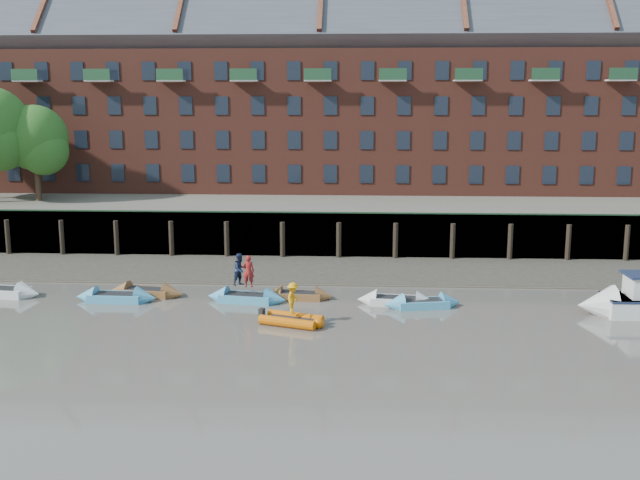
# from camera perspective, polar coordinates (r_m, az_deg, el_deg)

# --- Properties ---
(ground) EXTENTS (220.00, 220.00, 0.00)m
(ground) POSITION_cam_1_polar(r_m,az_deg,el_deg) (32.41, -3.23, -9.56)
(ground) COLOR #605A52
(ground) RESTS_ON ground
(foreshore) EXTENTS (110.00, 8.00, 0.50)m
(foreshore) POSITION_cam_1_polar(r_m,az_deg,el_deg) (49.61, -1.00, -2.32)
(foreshore) COLOR #3D382F
(foreshore) RESTS_ON ground
(mud_band) EXTENTS (110.00, 1.60, 0.10)m
(mud_band) POSITION_cam_1_polar(r_m,az_deg,el_deg) (46.32, -1.29, -3.27)
(mud_band) COLOR #4C4336
(mud_band) RESTS_ON ground
(river_wall) EXTENTS (110.00, 1.23, 3.30)m
(river_wall) POSITION_cam_1_polar(r_m,az_deg,el_deg) (53.57, -0.68, 0.41)
(river_wall) COLOR #2D2A26
(river_wall) RESTS_ON ground
(bank_terrace) EXTENTS (110.00, 28.00, 3.20)m
(bank_terrace) POSITION_cam_1_polar(r_m,az_deg,el_deg) (66.98, 0.07, 2.52)
(bank_terrace) COLOR #5E594D
(bank_terrace) RESTS_ON ground
(apartment_terrace) EXTENTS (80.60, 15.56, 20.98)m
(apartment_terrace) POSITION_cam_1_polar(r_m,az_deg,el_deg) (67.29, 0.11, 12.14)
(apartment_terrace) COLOR brown
(apartment_terrace) RESTS_ON bank_terrace
(rowboat_0) EXTENTS (4.95, 2.10, 1.39)m
(rowboat_0) POSITION_cam_1_polar(r_m,az_deg,el_deg) (46.95, -23.10, -3.65)
(rowboat_0) COLOR silver
(rowboat_0) RESTS_ON ground
(rowboat_1) EXTENTS (4.64, 1.46, 1.34)m
(rowboat_1) POSITION_cam_1_polar(r_m,az_deg,el_deg) (43.61, -15.27, -4.23)
(rowboat_1) COLOR #469AC2
(rowboat_1) RESTS_ON ground
(rowboat_2) EXTENTS (4.60, 1.97, 1.29)m
(rowboat_2) POSITION_cam_1_polar(r_m,az_deg,el_deg) (44.35, -13.08, -3.89)
(rowboat_2) COLOR brown
(rowboat_2) RESTS_ON ground
(rowboat_3) EXTENTS (4.70, 2.01, 1.32)m
(rowboat_3) POSITION_cam_1_polar(r_m,az_deg,el_deg) (42.19, -5.62, -4.41)
(rowboat_3) COLOR #469AC2
(rowboat_3) RESTS_ON ground
(rowboat_4) EXTENTS (4.01, 1.39, 1.15)m
(rowboat_4) POSITION_cam_1_polar(r_m,az_deg,el_deg) (42.61, -1.63, -4.24)
(rowboat_4) COLOR brown
(rowboat_4) RESTS_ON ground
(rowboat_5) EXTENTS (4.45, 1.74, 1.26)m
(rowboat_5) POSITION_cam_1_polar(r_m,az_deg,el_deg) (41.64, 5.83, -4.63)
(rowboat_5) COLOR silver
(rowboat_5) RESTS_ON ground
(rowboat_6) EXTENTS (4.45, 2.05, 1.24)m
(rowboat_6) POSITION_cam_1_polar(r_m,az_deg,el_deg) (41.29, 7.81, -4.81)
(rowboat_6) COLOR #469AC2
(rowboat_6) RESTS_ON ground
(rib_tender) EXTENTS (3.37, 2.47, 0.57)m
(rib_tender) POSITION_cam_1_polar(r_m,az_deg,el_deg) (37.88, -2.01, -6.11)
(rib_tender) COLOR #CF5C06
(rib_tender) RESTS_ON ground
(motor_launch) EXTENTS (6.94, 2.37, 2.85)m
(motor_launch) POSITION_cam_1_polar(r_m,az_deg,el_deg) (42.73, 22.92, -4.35)
(motor_launch) COLOR silver
(motor_launch) RESTS_ON ground
(person_rower_a) EXTENTS (0.69, 0.48, 1.79)m
(person_rower_a) POSITION_cam_1_polar(r_m,az_deg,el_deg) (41.71, -5.48, -2.38)
(person_rower_a) COLOR maroon
(person_rower_a) RESTS_ON rowboat_3
(person_rower_b) EXTENTS (1.12, 1.14, 1.85)m
(person_rower_b) POSITION_cam_1_polar(r_m,az_deg,el_deg) (42.08, -6.10, -2.24)
(person_rower_b) COLOR #19233F
(person_rower_b) RESTS_ON rowboat_3
(person_rib_crew) EXTENTS (0.85, 1.17, 1.63)m
(person_rib_crew) POSITION_cam_1_polar(r_m,az_deg,el_deg) (37.68, -2.07, -4.47)
(person_rib_crew) COLOR orange
(person_rib_crew) RESTS_ON rib_tender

